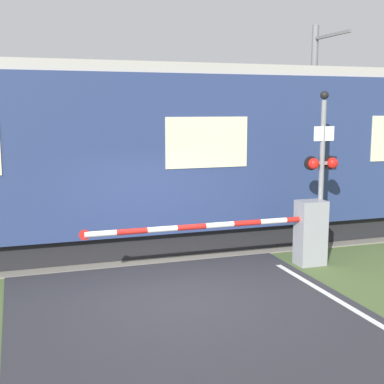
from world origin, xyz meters
name	(u,v)px	position (x,y,z in m)	size (l,w,h in m)	color
ground_plane	(173,295)	(0.00, 0.00, 0.00)	(80.00, 80.00, 0.00)	#4C6033
track_bed	(132,246)	(0.00, 3.54, 0.02)	(36.00, 3.20, 0.13)	slate
train	(187,155)	(1.42, 3.54, 2.20)	(18.94, 2.85, 4.31)	black
crossing_barrier	(297,232)	(3.02, 0.90, 0.74)	(5.18, 0.44, 1.40)	gray
signal_post	(322,167)	(3.65, 1.03, 2.09)	(0.76, 0.26, 3.69)	gray
catenary_pole	(313,118)	(6.15, 5.60, 3.04)	(0.20, 1.90, 5.79)	slate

